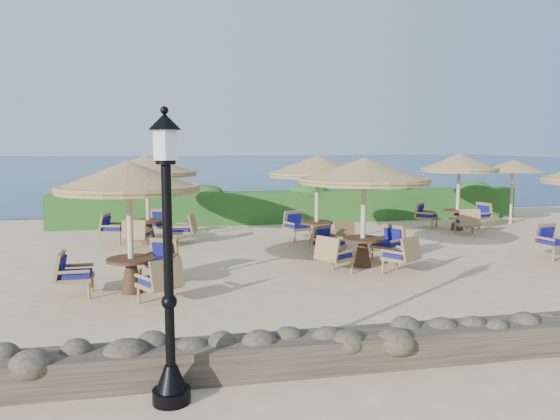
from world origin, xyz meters
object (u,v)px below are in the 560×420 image
object	(u,v)px
cafe_set_0	(129,198)
cafe_set_4	(317,177)
lamp_post	(168,271)
cafe_set_1	(364,189)
extra_parasol	(513,166)
cafe_set_5	(459,176)
cafe_set_3	(147,182)

from	to	relation	value
cafe_set_0	cafe_set_4	xyz separation A→B (m)	(5.02, 4.25, 0.11)
lamp_post	cafe_set_1	distance (m)	7.79
cafe_set_1	cafe_set_4	distance (m)	2.96
extra_parasol	cafe_set_4	distance (m)	8.78
cafe_set_0	cafe_set_4	distance (m)	6.58
lamp_post	cafe_set_0	world-z (taller)	lamp_post
extra_parasol	cafe_set_5	size ratio (longest dim) A/B	0.87
extra_parasol	cafe_set_3	distance (m)	13.28
cafe_set_0	cafe_set_1	distance (m)	5.53
lamp_post	cafe_set_4	size ratio (longest dim) A/B	1.15
lamp_post	cafe_set_1	xyz separation A→B (m)	(4.63, 6.26, 0.36)
lamp_post	cafe_set_5	size ratio (longest dim) A/B	1.20
extra_parasol	cafe_set_1	bearing A→B (deg)	-144.25
cafe_set_5	cafe_set_4	bearing A→B (deg)	-162.06
extra_parasol	cafe_set_3	size ratio (longest dim) A/B	0.81
lamp_post	cafe_set_4	xyz separation A→B (m)	(4.28, 9.19, 0.47)
extra_parasol	cafe_set_5	distance (m)	2.97
extra_parasol	cafe_set_0	xyz separation A→B (m)	(-13.35, -7.05, -0.25)
cafe_set_1	cafe_set_5	world-z (taller)	same
cafe_set_0	cafe_set_3	size ratio (longest dim) A/B	0.95
cafe_set_5	cafe_set_3	bearing A→B (deg)	-177.58
cafe_set_4	cafe_set_0	bearing A→B (deg)	-139.79
lamp_post	cafe_set_1	bearing A→B (deg)	53.53
lamp_post	cafe_set_3	size ratio (longest dim) A/B	1.12
cafe_set_0	cafe_set_4	size ratio (longest dim) A/B	0.98
extra_parasol	cafe_set_5	bearing A→B (deg)	-160.02
extra_parasol	cafe_set_1	xyz separation A→B (m)	(-7.97, -5.74, -0.26)
cafe_set_0	cafe_set_1	world-z (taller)	same
cafe_set_5	extra_parasol	bearing A→B (deg)	19.98
cafe_set_0	extra_parasol	bearing A→B (deg)	27.86
lamp_post	cafe_set_4	bearing A→B (deg)	65.05
cafe_set_1	lamp_post	bearing A→B (deg)	-126.47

